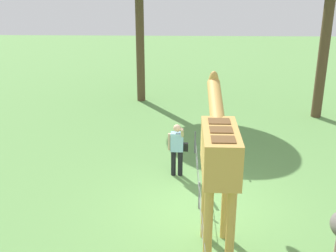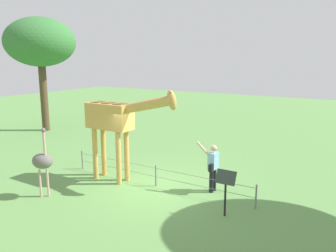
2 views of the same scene
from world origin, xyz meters
name	(u,v)px [view 1 (image 1 of 2)]	position (x,y,z in m)	size (l,w,h in m)	color
ground_plane	(203,209)	(0.00, 0.00, 0.00)	(60.00, 60.00, 0.00)	#60934C
giraffe	(219,152)	(-1.46, -0.18, 2.21)	(3.63, 0.72, 3.41)	gold
visitor	(177,147)	(1.86, 0.68, 0.90)	(0.68, 0.58, 1.67)	black
info_sign	(224,133)	(2.90, -0.76, 0.95)	(0.56, 0.21, 1.32)	black
wire_fence	(199,194)	(0.00, 0.11, 0.40)	(7.05, 0.05, 0.75)	slate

